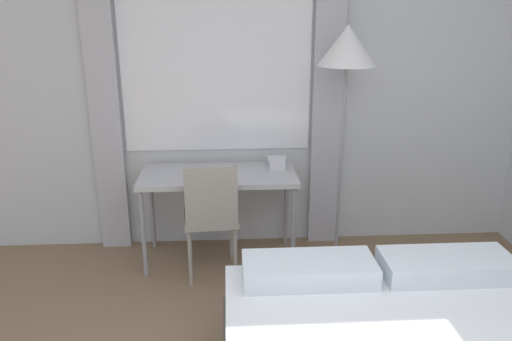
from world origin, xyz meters
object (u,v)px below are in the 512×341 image
(desk, at_px, (218,181))
(desk_chair, at_px, (211,212))
(book, at_px, (200,173))
(telephone, at_px, (277,163))
(standing_lamp, at_px, (347,57))

(desk, relative_size, desk_chair, 1.32)
(desk_chair, xyz_separation_m, book, (-0.09, 0.23, 0.23))
(desk_chair, height_order, book, desk_chair)
(telephone, bearing_deg, desk_chair, -143.26)
(desk_chair, distance_m, book, 0.34)
(telephone, relative_size, book, 0.77)
(desk, height_order, telephone, telephone)
(desk, distance_m, desk_chair, 0.32)
(desk_chair, xyz_separation_m, telephone, (0.53, 0.39, 0.26))
(desk, height_order, standing_lamp, standing_lamp)
(desk_chair, bearing_deg, desk, 74.28)
(desk_chair, height_order, telephone, desk_chair)
(telephone, xyz_separation_m, book, (-0.62, -0.16, -0.03))
(desk, relative_size, book, 5.11)
(desk, distance_m, standing_lamp, 1.36)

